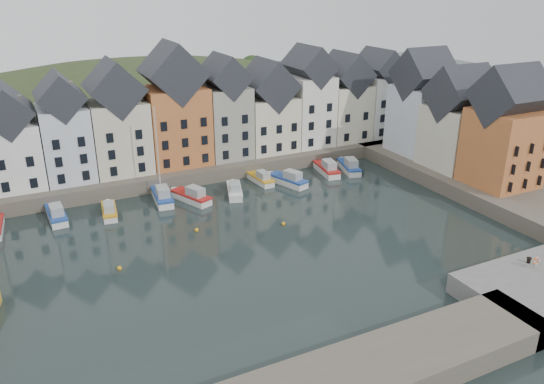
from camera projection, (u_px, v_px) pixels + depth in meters
ground at (256, 253)px, 57.56m from camera, size 260.00×260.00×0.00m
far_quay at (175, 164)px, 82.14m from camera, size 90.00×16.00×2.00m
right_quay at (484, 182)px, 74.93m from camera, size 14.00×54.00×2.00m
hillside at (145, 214)px, 110.83m from camera, size 153.60×70.40×64.00m
far_terrace at (196, 115)px, 78.87m from camera, size 72.37×8.16×17.78m
right_terrace at (460, 120)px, 75.79m from camera, size 8.30×24.25×16.36m
mooring_buoys at (204, 239)px, 60.29m from camera, size 20.50×5.50×0.50m
boat_b at (57, 215)px, 65.25m from camera, size 2.22×6.39×2.42m
boat_c at (109, 211)px, 66.47m from camera, size 2.37×5.69×2.12m
boat_d at (162, 196)px, 70.62m from camera, size 2.74×6.90×12.85m
boat_e at (192, 197)px, 70.65m from camera, size 4.26×6.65×2.45m
boat_f at (235, 191)px, 72.79m from camera, size 3.67×6.26×2.30m
boat_g at (261, 179)px, 77.23m from camera, size 2.14×5.67×2.13m
boat_h at (289, 180)px, 76.51m from camera, size 3.96×6.74×2.47m
boat_i at (327, 169)px, 80.91m from camera, size 3.09×6.80×2.52m
boat_j at (349, 167)px, 81.89m from camera, size 3.78×6.83×2.50m
mooring_bollard at (529, 260)px, 51.45m from camera, size 0.48×0.48×0.56m
life_ring_post at (536, 261)px, 50.14m from camera, size 0.80×0.17×1.30m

